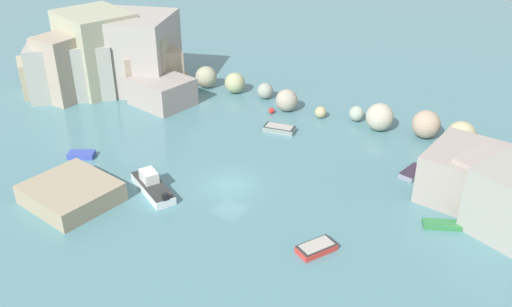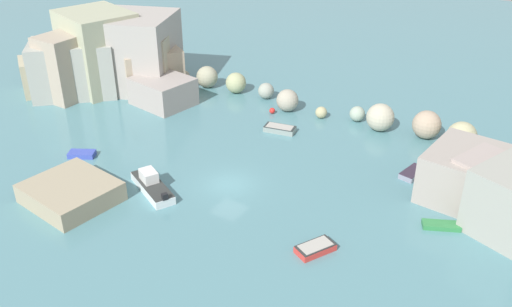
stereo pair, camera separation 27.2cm
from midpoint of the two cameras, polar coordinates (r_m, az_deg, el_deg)
The scene contains 12 objects.
cove_water at distance 45.71m, azimuth -2.64°, elevation -3.19°, with size 160.00×160.00×0.00m, color slate.
cliff_headland_left at distance 65.93m, azimuth -14.28°, elevation 9.36°, with size 24.27×21.70×8.74m.
rock_breakwater at distance 57.21m, azimuth 8.20°, elevation 4.77°, with size 34.26×4.15×2.73m.
stone_dock at distance 45.48m, azimuth -18.30°, elevation -3.81°, with size 6.42×5.78×1.56m, color tan.
channel_buoy at distance 58.04m, azimuth 1.81°, elevation 4.42°, with size 0.62×0.62×0.62m, color red.
moored_boat_0 at distance 63.47m, azimuth -7.73°, elevation 6.28°, with size 3.13×1.70×0.48m.
moored_boat_1 at distance 45.30m, azimuth -10.47°, elevation -3.23°, with size 5.58×3.82×1.61m.
moored_boat_2 at distance 54.18m, azimuth 2.60°, elevation 2.55°, with size 3.23×1.92×0.58m.
moored_boat_3 at distance 48.62m, azimuth 15.95°, elevation -1.94°, with size 1.72×2.78×0.51m.
moored_boat_4 at distance 38.59m, azimuth 6.31°, elevation -9.62°, with size 2.42×3.01×0.54m.
moored_boat_5 at distance 42.84m, azimuth 18.65°, elevation -7.00°, with size 2.86×2.08×0.36m.
moored_boat_6 at distance 52.05m, azimuth -17.30°, elevation -0.06°, with size 2.60×2.19×0.46m.
Camera 2 is at (22.83, -31.50, 24.01)m, focal length 38.97 mm.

